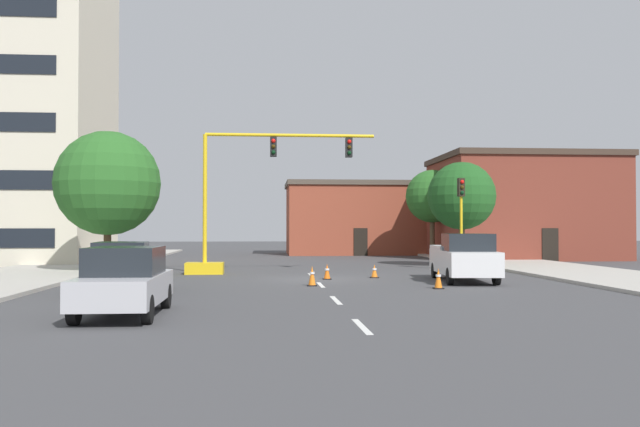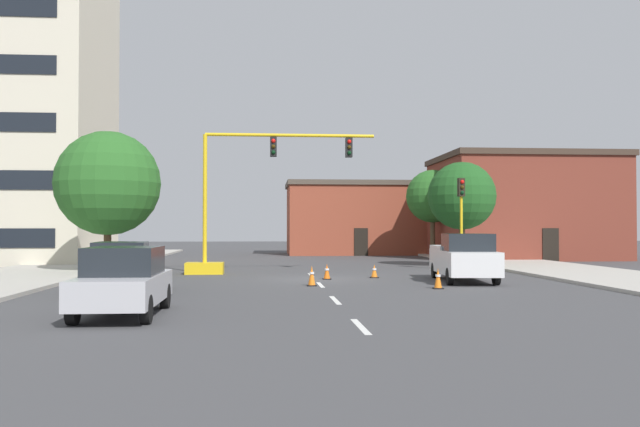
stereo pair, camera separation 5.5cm
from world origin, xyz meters
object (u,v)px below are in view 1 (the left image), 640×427
object	(u,v)px
sedan_silver_mid_left	(125,281)
traffic_cone_roadside_d	(327,272)
traffic_signal_gantry	(229,227)
traffic_cone_roadside_a	(374,271)
tree_right_mid	(462,196)
sedan_dark_gray_near_left	(121,267)
traffic_cone_roadside_c	(438,279)
traffic_light_pole_right	(461,203)
traffic_cone_roadside_b	(312,276)
tree_left_near	(108,183)
tree_right_far	(432,197)
pickup_truck_white	(464,258)

from	to	relation	value
sedan_silver_mid_left	traffic_cone_roadside_d	bearing A→B (deg)	61.41
traffic_signal_gantry	traffic_cone_roadside_a	distance (m)	7.56
tree_right_mid	sedan_silver_mid_left	xyz separation A→B (m)	(-14.77, -20.11, -3.15)
sedan_silver_mid_left	traffic_cone_roadside_a	world-z (taller)	sedan_silver_mid_left
traffic_signal_gantry	traffic_cone_roadside_d	xyz separation A→B (m)	(4.39, -3.90, -1.92)
tree_right_mid	sedan_dark_gray_near_left	distance (m)	21.59
traffic_signal_gantry	traffic_cone_roadside_d	size ratio (longest dim) A/B	13.62
traffic_cone_roadside_c	traffic_light_pole_right	bearing A→B (deg)	68.84
traffic_signal_gantry	sedan_dark_gray_near_left	xyz separation A→B (m)	(-3.20, -9.21, -1.36)
sedan_dark_gray_near_left	traffic_cone_roadside_b	world-z (taller)	sedan_dark_gray_near_left
traffic_light_pole_right	traffic_cone_roadside_d	size ratio (longest dim) A/B	7.15
sedan_silver_mid_left	traffic_cone_roadside_c	size ratio (longest dim) A/B	6.01
traffic_light_pole_right	traffic_cone_roadside_c	size ratio (longest dim) A/B	6.39
tree_left_near	traffic_signal_gantry	bearing A→B (deg)	-6.01
traffic_light_pole_right	traffic_cone_roadside_c	bearing A→B (deg)	-111.16
tree_right_mid	tree_right_far	bearing A→B (deg)	85.08
tree_right_mid	traffic_cone_roadside_b	xyz separation A→B (m)	(-9.42, -11.88, -3.66)
pickup_truck_white	traffic_cone_roadside_d	xyz separation A→B (m)	(-5.55, 1.56, -0.65)
traffic_light_pole_right	traffic_cone_roadside_c	distance (m)	11.12
tree_right_far	traffic_cone_roadside_a	world-z (taller)	tree_right_far
tree_right_far	traffic_cone_roadside_d	xyz separation A→B (m)	(-9.42, -18.84, -4.16)
sedan_dark_gray_near_left	traffic_cone_roadside_c	distance (m)	11.25
traffic_signal_gantry	tree_right_mid	world-z (taller)	traffic_signal_gantry
tree_right_mid	traffic_cone_roadside_d	bearing A→B (deg)	-134.54
tree_right_far	sedan_dark_gray_near_left	xyz separation A→B (m)	(-17.01, -24.14, -3.60)
traffic_signal_gantry	traffic_light_pole_right	size ratio (longest dim) A/B	1.91
tree_right_far	tree_left_near	world-z (taller)	tree_left_near
traffic_cone_roadside_c	traffic_cone_roadside_a	bearing A→B (deg)	104.87
tree_right_mid	pickup_truck_white	world-z (taller)	tree_right_mid
tree_right_mid	sedan_dark_gray_near_left	world-z (taller)	tree_right_mid
tree_right_far	traffic_cone_roadside_c	distance (m)	24.62
traffic_cone_roadside_a	sedan_dark_gray_near_left	bearing A→B (deg)	-148.29
traffic_cone_roadside_d	tree_right_mid	bearing A→B (deg)	45.46
sedan_silver_mid_left	traffic_cone_roadside_c	xyz separation A→B (m)	(9.86, 6.69, -0.52)
traffic_cone_roadside_d	tree_right_far	bearing A→B (deg)	63.43
sedan_silver_mid_left	tree_right_mid	bearing A→B (deg)	53.70
tree_left_near	tree_right_mid	xyz separation A→B (m)	(18.84, 4.16, -0.35)
tree_right_far	traffic_cone_roadside_c	xyz separation A→B (m)	(-5.79, -23.57, -4.12)
traffic_cone_roadside_b	traffic_light_pole_right	bearing A→B (deg)	45.14
sedan_dark_gray_near_left	traffic_cone_roadside_a	bearing A→B (deg)	31.71
tree_right_far	sedan_dark_gray_near_left	distance (m)	29.75
tree_right_mid	sedan_silver_mid_left	bearing A→B (deg)	-126.30
tree_left_near	sedan_dark_gray_near_left	xyz separation A→B (m)	(2.71, -9.83, -3.50)
traffic_light_pole_right	traffic_cone_roadside_d	bearing A→B (deg)	-145.17
sedan_silver_mid_left	traffic_signal_gantry	bearing A→B (deg)	83.17
sedan_silver_mid_left	traffic_cone_roadside_a	xyz separation A→B (m)	(8.41, 12.15, -0.60)
tree_left_near	sedan_silver_mid_left	world-z (taller)	tree_left_near
sedan_silver_mid_left	traffic_cone_roadside_d	world-z (taller)	sedan_silver_mid_left
sedan_dark_gray_near_left	traffic_cone_roadside_b	bearing A→B (deg)	17.49
traffic_light_pole_right	traffic_cone_roadside_a	bearing A→B (deg)	-139.82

